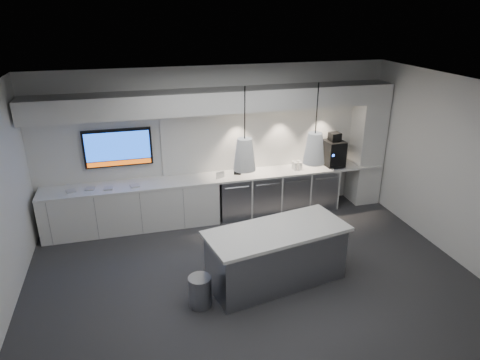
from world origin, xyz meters
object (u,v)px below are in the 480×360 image
object	(u,v)px
island	(276,255)
bin	(200,291)
coffee_machine	(334,152)
wall_tv	(118,148)

from	to	relation	value
island	bin	bearing A→B (deg)	-178.23
island	bin	size ratio (longest dim) A/B	4.91
coffee_machine	wall_tv	bearing A→B (deg)	172.81
wall_tv	bin	bearing A→B (deg)	-71.18
island	coffee_machine	distance (m)	3.26
wall_tv	bin	world-z (taller)	wall_tv
wall_tv	coffee_machine	bearing A→B (deg)	-3.27
island	coffee_machine	bearing A→B (deg)	38.21
bin	coffee_machine	bearing A→B (deg)	38.73
bin	coffee_machine	world-z (taller)	coffee_machine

